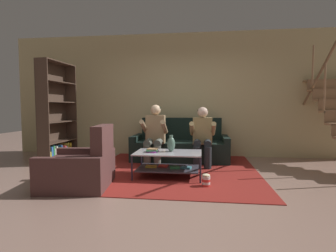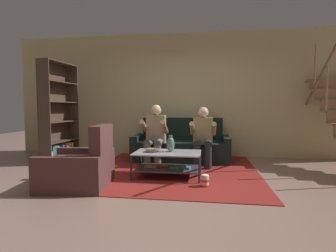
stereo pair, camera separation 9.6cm
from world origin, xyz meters
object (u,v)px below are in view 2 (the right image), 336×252
object	(u,v)px
vase	(171,144)
book_stack	(152,150)
couch	(181,147)
armchair	(80,168)
person_seated_right	(203,134)
coffee_table	(168,161)
person_seated_left	(155,132)
popcorn_tub	(205,180)
bookshelf	(58,124)

from	to	relation	value
vase	book_stack	bearing A→B (deg)	-165.37
couch	book_stack	distance (m)	1.52
armchair	person_seated_right	bearing A→B (deg)	42.63
couch	vase	xyz separation A→B (m)	(-0.04, -1.39, 0.25)
coffee_table	couch	bearing A→B (deg)	86.62
armchair	person_seated_left	bearing A→B (deg)	63.74
armchair	popcorn_tub	world-z (taller)	armchair
bookshelf	book_stack	bearing A→B (deg)	-24.48
vase	bookshelf	world-z (taller)	bookshelf
person_seated_left	armchair	bearing A→B (deg)	-116.26
person_seated_right	bookshelf	bearing A→B (deg)	178.11
coffee_table	vase	distance (m)	0.28
vase	popcorn_tub	distance (m)	0.89
coffee_table	book_stack	world-z (taller)	book_stack
coffee_table	person_seated_right	bearing A→B (deg)	58.53
book_stack	popcorn_tub	xyz separation A→B (m)	(0.87, -0.44, -0.35)
person_seated_left	book_stack	world-z (taller)	person_seated_left
person_seated_right	armchair	size ratio (longest dim) A/B	1.14
armchair	book_stack	bearing A→B (deg)	35.67
couch	person_seated_left	xyz separation A→B (m)	(-0.48, -0.52, 0.36)
person_seated_left	coffee_table	bearing A→B (deg)	-66.99
bookshelf	popcorn_tub	distance (m)	3.58
person_seated_left	person_seated_right	distance (m)	0.95
person_seated_right	armchair	xyz separation A→B (m)	(-1.75, -1.61, -0.36)
coffee_table	armchair	bearing A→B (deg)	-149.76
person_seated_left	coffee_table	distance (m)	1.07
bookshelf	armchair	bearing A→B (deg)	-51.23
person_seated_left	coffee_table	size ratio (longest dim) A/B	1.11
book_stack	popcorn_tub	distance (m)	1.04
popcorn_tub	couch	bearing A→B (deg)	105.45
book_stack	armchair	distance (m)	1.15
armchair	popcorn_tub	distance (m)	1.82
person_seated_right	book_stack	bearing A→B (deg)	-131.05
coffee_table	armchair	size ratio (longest dim) A/B	1.07
person_seated_right	coffee_table	size ratio (longest dim) A/B	1.07
vase	bookshelf	size ratio (longest dim) A/B	0.13
person_seated_right	armchair	world-z (taller)	person_seated_right
person_seated_left	book_stack	xyz separation A→B (m)	(0.13, -0.95, -0.21)
book_stack	armchair	size ratio (longest dim) A/B	0.22
person_seated_left	bookshelf	distance (m)	2.18
couch	armchair	size ratio (longest dim) A/B	2.02
couch	bookshelf	world-z (taller)	bookshelf
couch	person_seated_right	world-z (taller)	person_seated_right
coffee_table	bookshelf	bearing A→B (deg)	158.29
bookshelf	person_seated_right	bearing A→B (deg)	-1.89
person_seated_right	bookshelf	size ratio (longest dim) A/B	0.55
vase	popcorn_tub	size ratio (longest dim) A/B	1.44
popcorn_tub	coffee_table	bearing A→B (deg)	142.60
armchair	couch	bearing A→B (deg)	59.17
person_seated_left	vase	world-z (taller)	person_seated_left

